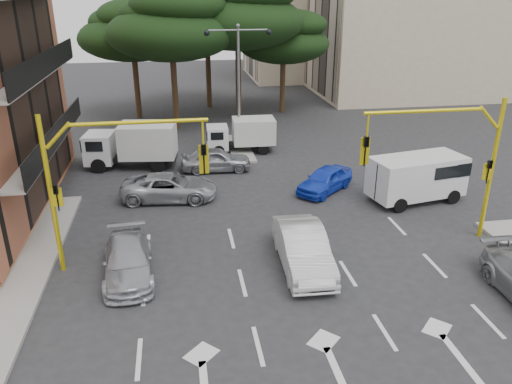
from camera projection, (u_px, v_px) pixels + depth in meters
ground at (296, 278)px, 18.43m from camera, size 120.00×120.00×0.00m
median_strip at (240, 148)px, 33.01m from camera, size 1.40×6.00×0.15m
apartment_beige_far at (318, 2)px, 57.33m from camera, size 16.20×12.15×16.70m
pine_left_near at (171, 23)px, 34.99m from camera, size 9.15×9.15×10.23m
pine_center at (238, 11)px, 37.29m from camera, size 9.98×9.98×11.16m
pine_left_far at (132, 30)px, 38.46m from camera, size 8.32×8.32×9.30m
pine_right at (284, 37)px, 40.51m from camera, size 7.49×7.49×8.37m
pine_back at (207, 17)px, 41.82m from camera, size 9.15×9.15×10.23m
signal_mast_right at (454, 152)px, 19.78m from camera, size 5.79×0.37×6.00m
signal_mast_left at (100, 171)px, 17.76m from camera, size 5.79×0.37×6.00m
street_lamp_center at (238, 66)px, 30.97m from camera, size 4.16×0.36×7.77m
car_white_hatch at (303, 248)px, 18.89m from camera, size 1.82×4.80×1.56m
car_blue_compact at (325, 180)px, 26.04m from camera, size 3.81×3.65×1.28m
car_silver_wagon at (128, 260)px, 18.37m from camera, size 2.10×4.46×1.26m
car_silver_cross_a at (169, 187)px, 25.02m from camera, size 4.95×2.70×1.32m
car_silver_cross_b at (216, 159)px, 28.95m from camera, size 4.11×1.81×1.38m
van_white at (416, 179)px, 24.72m from camera, size 4.95×2.92×2.32m
box_truck_a at (132, 146)px, 29.32m from camera, size 5.56×2.87×2.62m
box_truck_b at (241, 135)px, 32.17m from camera, size 4.52×2.05×2.19m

